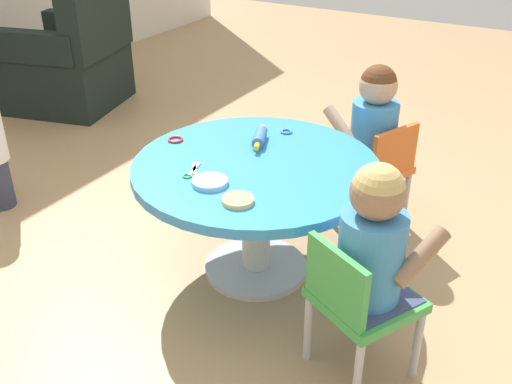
% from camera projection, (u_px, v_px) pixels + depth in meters
% --- Properties ---
extents(ground_plane, '(10.00, 10.00, 0.00)m').
position_uv_depth(ground_plane, '(256.00, 270.00, 2.58)').
color(ground_plane, tan).
extents(craft_table, '(0.98, 0.98, 0.52)m').
position_uv_depth(craft_table, '(256.00, 188.00, 2.39)').
color(craft_table, silver).
rests_on(craft_table, ground).
extents(child_chair_left, '(0.40, 0.40, 0.54)m').
position_uv_depth(child_chair_left, '(358.00, 301.00, 1.92)').
color(child_chair_left, '#B7B7BC').
rests_on(child_chair_left, ground).
extents(seated_child_left, '(0.43, 0.40, 0.51)m').
position_uv_depth(seated_child_left, '(374.00, 239.00, 1.83)').
color(seated_child_left, '#3F4772').
rests_on(seated_child_left, ground).
extents(child_chair_right, '(0.39, 0.39, 0.54)m').
position_uv_depth(child_chair_right, '(375.00, 168.00, 2.76)').
color(child_chair_right, '#B7B7BC').
rests_on(child_chair_right, ground).
extents(seated_child_right, '(0.38, 0.42, 0.51)m').
position_uv_depth(seated_child_right, '(374.00, 120.00, 2.68)').
color(seated_child_right, '#3F4772').
rests_on(seated_child_right, ground).
extents(armchair_dark, '(0.86, 0.87, 0.85)m').
position_uv_depth(armchair_dark, '(72.00, 63.00, 4.21)').
color(armchair_dark, black).
rests_on(armchair_dark, ground).
extents(rolling_pin, '(0.22, 0.11, 0.05)m').
position_uv_depth(rolling_pin, '(260.00, 137.00, 2.49)').
color(rolling_pin, '#3F72CC').
rests_on(rolling_pin, craft_table).
extents(craft_scissors, '(0.14, 0.11, 0.01)m').
position_uv_depth(craft_scissors, '(193.00, 173.00, 2.25)').
color(craft_scissors, silver).
rests_on(craft_scissors, craft_table).
extents(playdough_blob_0, '(0.14, 0.14, 0.02)m').
position_uv_depth(playdough_blob_0, '(210.00, 182.00, 2.18)').
color(playdough_blob_0, '#8CCCF2').
rests_on(playdough_blob_0, craft_table).
extents(playdough_blob_1, '(0.11, 0.11, 0.02)m').
position_uv_depth(playdough_blob_1, '(238.00, 200.00, 2.06)').
color(playdough_blob_1, '#F2CC72').
rests_on(playdough_blob_1, craft_table).
extents(cookie_cutter_0, '(0.05, 0.05, 0.01)m').
position_uv_depth(cookie_cutter_0, '(286.00, 131.00, 2.60)').
color(cookie_cutter_0, '#3F99D8').
rests_on(cookie_cutter_0, craft_table).
extents(cookie_cutter_1, '(0.07, 0.07, 0.01)m').
position_uv_depth(cookie_cutter_1, '(175.00, 139.00, 2.52)').
color(cookie_cutter_1, red).
rests_on(cookie_cutter_1, craft_table).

